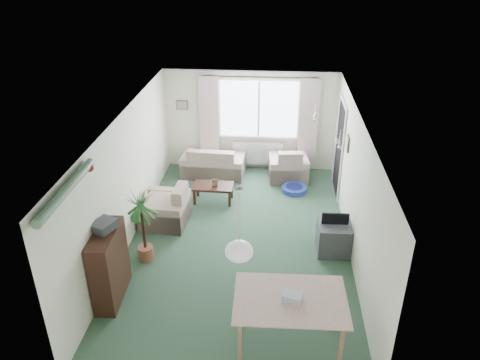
# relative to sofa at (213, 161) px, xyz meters

# --- Properties ---
(ground) EXTENTS (6.50, 6.50, 0.00)m
(ground) POSITION_rel_sofa_xyz_m (0.83, -2.75, -0.36)
(ground) COLOR #2C4935
(window) EXTENTS (1.80, 0.03, 1.30)m
(window) POSITION_rel_sofa_xyz_m (1.03, 0.48, 1.14)
(window) COLOR white
(curtain_rod) EXTENTS (2.60, 0.03, 0.03)m
(curtain_rod) POSITION_rel_sofa_xyz_m (1.03, 0.40, 1.91)
(curtain_rod) COLOR black
(curtain_left) EXTENTS (0.45, 0.08, 2.00)m
(curtain_left) POSITION_rel_sofa_xyz_m (-0.12, 0.38, 0.91)
(curtain_left) COLOR beige
(curtain_right) EXTENTS (0.45, 0.08, 2.00)m
(curtain_right) POSITION_rel_sofa_xyz_m (2.18, 0.38, 0.91)
(curtain_right) COLOR beige
(radiator) EXTENTS (1.20, 0.10, 0.55)m
(radiator) POSITION_rel_sofa_xyz_m (1.03, 0.44, 0.04)
(radiator) COLOR white
(doorway) EXTENTS (0.03, 0.95, 2.00)m
(doorway) POSITION_rel_sofa_xyz_m (2.82, -0.55, 0.64)
(doorway) COLOR black
(pendant_lamp) EXTENTS (0.36, 0.36, 0.36)m
(pendant_lamp) POSITION_rel_sofa_xyz_m (1.03, -5.05, 1.12)
(pendant_lamp) COLOR white
(tinsel_garland) EXTENTS (1.60, 1.60, 0.12)m
(tinsel_garland) POSITION_rel_sofa_xyz_m (-1.09, -5.05, 1.92)
(tinsel_garland) COLOR #196626
(bauble_cluster_a) EXTENTS (0.20, 0.20, 0.20)m
(bauble_cluster_a) POSITION_rel_sofa_xyz_m (2.13, -1.85, 1.86)
(bauble_cluster_a) COLOR silver
(bauble_cluster_b) EXTENTS (0.20, 0.20, 0.20)m
(bauble_cluster_b) POSITION_rel_sofa_xyz_m (2.43, -3.05, 1.86)
(bauble_cluster_b) COLOR silver
(wall_picture_back) EXTENTS (0.28, 0.03, 0.22)m
(wall_picture_back) POSITION_rel_sofa_xyz_m (-0.77, 0.48, 1.19)
(wall_picture_back) COLOR brown
(wall_picture_right) EXTENTS (0.03, 0.24, 0.30)m
(wall_picture_right) POSITION_rel_sofa_xyz_m (2.81, -1.55, 1.19)
(wall_picture_right) COLOR brown
(sofa) EXTENTS (1.49, 0.84, 0.72)m
(sofa) POSITION_rel_sofa_xyz_m (0.00, 0.00, 0.00)
(sofa) COLOR beige
(sofa) RESTS_ON ground
(armchair_corner) EXTENTS (0.95, 0.91, 0.79)m
(armchair_corner) POSITION_rel_sofa_xyz_m (1.76, -0.02, 0.03)
(armchair_corner) COLOR #C4B094
(armchair_corner) RESTS_ON ground
(armchair_left) EXTENTS (0.91, 0.95, 0.81)m
(armchair_left) POSITION_rel_sofa_xyz_m (-0.67, -2.16, 0.04)
(armchair_left) COLOR beige
(armchair_left) RESTS_ON ground
(coffee_table) EXTENTS (0.86, 0.49, 0.38)m
(coffee_table) POSITION_rel_sofa_xyz_m (0.17, -1.25, -0.17)
(coffee_table) COLOR black
(coffee_table) RESTS_ON ground
(photo_frame) EXTENTS (0.12, 0.06, 0.16)m
(photo_frame) POSITION_rel_sofa_xyz_m (0.21, -1.28, 0.10)
(photo_frame) COLOR brown
(photo_frame) RESTS_ON coffee_table
(bookshelf) EXTENTS (0.36, 0.98, 1.19)m
(bookshelf) POSITION_rel_sofa_xyz_m (-1.01, -4.36, 0.23)
(bookshelf) COLOR black
(bookshelf) RESTS_ON ground
(hifi_box) EXTENTS (0.39, 0.43, 0.14)m
(hifi_box) POSITION_rel_sofa_xyz_m (-1.03, -4.28, 0.90)
(hifi_box) COLOR #36363B
(hifi_box) RESTS_ON bookshelf
(houseplant) EXTENTS (0.65, 0.65, 1.35)m
(houseplant) POSITION_rel_sofa_xyz_m (-0.74, -3.37, 0.31)
(houseplant) COLOR #21591E
(houseplant) RESTS_ON ground
(dining_table) EXTENTS (1.38, 0.94, 0.85)m
(dining_table) POSITION_rel_sofa_xyz_m (1.71, -5.19, 0.06)
(dining_table) COLOR #9C8B55
(dining_table) RESTS_ON ground
(gift_box) EXTENTS (0.29, 0.24, 0.12)m
(gift_box) POSITION_rel_sofa_xyz_m (1.74, -5.22, 0.55)
(gift_box) COLOR silver
(gift_box) RESTS_ON dining_table
(tv_cube) EXTENTS (0.57, 0.63, 0.56)m
(tv_cube) POSITION_rel_sofa_xyz_m (2.53, -2.85, -0.08)
(tv_cube) COLOR #36373B
(tv_cube) RESTS_ON ground
(pet_bed) EXTENTS (0.74, 0.74, 0.11)m
(pet_bed) POSITION_rel_sofa_xyz_m (1.90, -0.67, -0.31)
(pet_bed) COLOR navy
(pet_bed) RESTS_ON ground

